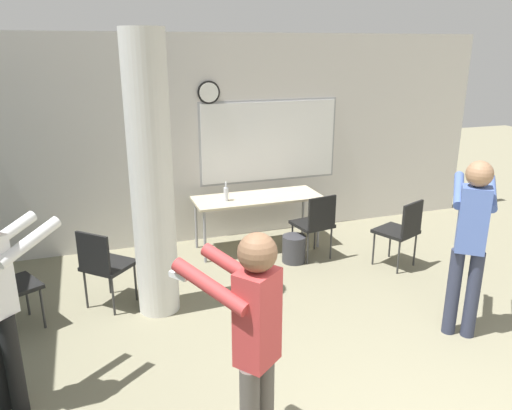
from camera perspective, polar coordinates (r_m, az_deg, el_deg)
The scene contains 11 objects.
wall_back at distance 6.94m, azimuth -3.82°, elevation 7.46°, with size 8.00×0.15×2.80m.
support_pillar at distance 4.94m, azimuth -11.87°, elevation 2.86°, with size 0.42×0.42×2.80m.
folding_table at distance 6.63m, azimuth 0.16°, elevation 0.53°, with size 1.69×0.63×0.72m.
bottle_on_table at distance 6.43m, azimuth -3.45°, elevation 1.31°, with size 0.06×0.06×0.25m.
waste_bin at distance 6.38m, azimuth 4.35°, elevation -5.02°, with size 0.30×0.30×0.35m.
chair_mid_room at distance 6.34m, azimuth 16.27°, elevation -2.58°, with size 0.58×0.58×0.87m.
chair_near_pillar at distance 5.39m, azimuth -17.01°, elevation -6.30°, with size 0.62×0.62×0.87m.
chair_by_left_wall at distance 5.29m, azimuth -26.89°, elevation -7.99°, with size 0.59×0.59×0.87m.
chair_table_right at distance 6.37m, azimuth 6.81°, elevation -1.87°, with size 0.51×0.51×0.87m.
person_playing_front at distance 3.06m, azimuth -0.29°, elevation -15.18°, with size 0.61×0.66×1.66m.
person_playing_side at distance 4.92m, azimuth 23.32°, elevation -3.23°, with size 0.62×0.68×1.70m.
Camera 1 is at (-1.76, -1.54, 2.64)m, focal length 35.00 mm.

